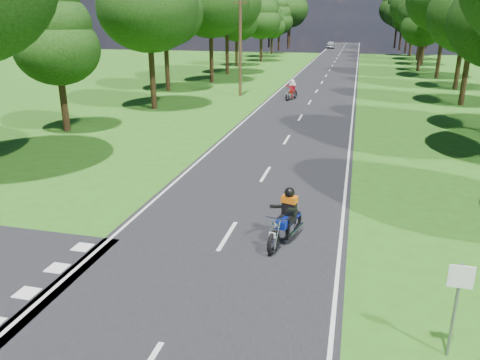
# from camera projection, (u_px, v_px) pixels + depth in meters

# --- Properties ---
(ground) EXTENTS (160.00, 160.00, 0.00)m
(ground) POSITION_uv_depth(u_px,v_px,m) (207.00, 269.00, 12.12)
(ground) COLOR #315D15
(ground) RESTS_ON ground
(main_road) EXTENTS (7.00, 140.00, 0.02)m
(main_road) POSITION_uv_depth(u_px,v_px,m) (330.00, 70.00, 57.97)
(main_road) COLOR black
(main_road) RESTS_ON ground
(road_markings) EXTENTS (7.40, 140.00, 0.01)m
(road_markings) POSITION_uv_depth(u_px,v_px,m) (327.00, 72.00, 56.27)
(road_markings) COLOR silver
(road_markings) RESTS_ON main_road
(treeline) EXTENTS (40.00, 115.35, 14.78)m
(treeline) POSITION_uv_depth(u_px,v_px,m) (348.00, 2.00, 64.16)
(treeline) COLOR black
(treeline) RESTS_ON ground
(telegraph_pole) EXTENTS (1.20, 0.26, 8.00)m
(telegraph_pole) POSITION_uv_depth(u_px,v_px,m) (240.00, 45.00, 37.81)
(telegraph_pole) COLOR #382616
(telegraph_pole) RESTS_ON ground
(road_sign) EXTENTS (0.45, 0.07, 2.00)m
(road_sign) POSITION_uv_depth(u_px,v_px,m) (457.00, 296.00, 8.59)
(road_sign) COLOR slate
(road_sign) RESTS_ON ground
(rider_near_blue) EXTENTS (1.13, 2.04, 1.62)m
(rider_near_blue) POSITION_uv_depth(u_px,v_px,m) (286.00, 216.00, 13.30)
(rider_near_blue) COLOR #0D2192
(rider_near_blue) RESTS_ON main_road
(rider_far_red) EXTENTS (1.07, 1.94, 1.54)m
(rider_far_red) POSITION_uv_depth(u_px,v_px,m) (291.00, 90.00, 36.85)
(rider_far_red) COLOR #9B1F0B
(rider_far_red) RESTS_ON main_road
(distant_car) EXTENTS (1.96, 4.53, 1.52)m
(distant_car) POSITION_uv_depth(u_px,v_px,m) (331.00, 45.00, 99.00)
(distant_car) COLOR #ADAFB5
(distant_car) RESTS_ON main_road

